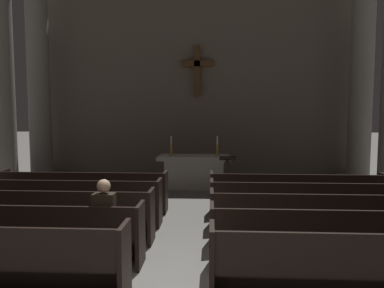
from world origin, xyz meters
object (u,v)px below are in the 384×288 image
Objects in this scene: pew_left_row_4 at (66,201)px; column_left_fourth at (39,87)px; pew_left_row_2 at (14,233)px; pew_left_row_5 at (83,191)px; candlestick_left at (171,149)px; lectern at (228,178)px; column_right_fourth at (361,86)px; lone_worshipper at (106,220)px; altar at (194,171)px; pew_right_row_4 at (309,205)px; pew_right_row_1 at (376,268)px; pew_right_row_3 at (324,219)px; candlestick_right at (217,149)px; column_left_third at (0,81)px; pew_left_row_3 at (44,215)px; pew_right_row_2 at (345,239)px; pew_right_row_5 at (297,194)px.

column_left_fourth is (-2.93, 4.95, 2.70)m from pew_left_row_4.
pew_left_row_2 and pew_left_row_5 have the same top height.
lectern is (1.66, -1.20, -0.65)m from candlestick_left.
column_right_fourth is (7.83, 4.95, 2.70)m from pew_left_row_4.
column_right_fourth is 6.52m from candlestick_left.
column_right_fourth is 9.72m from lone_worshipper.
pew_left_row_4 is at bearing -115.31° from candlestick_left.
pew_right_row_4 is at bearing -56.49° from altar.
column_left_fourth is (-7.83, 7.86, 2.70)m from pew_right_row_1.
candlestick_right is (-1.75, 4.67, 0.72)m from pew_right_row_3.
pew_left_row_2 is at bearing -113.49° from altar.
column_left_third is (-2.93, 4.65, 2.70)m from pew_left_row_2.
pew_left_row_3 is 1.00× the size of pew_left_row_5.
candlestick_left is at bearing -180.00° from altar.
column_left_third reaches higher than pew_right_row_4.
pew_right_row_1 is at bearing -64.50° from candlestick_left.
pew_left_row_5 and pew_right_row_1 have the same top height.
pew_left_row_2 is at bearing -119.20° from candlestick_right.
lone_worshipper is (-3.50, 0.04, 0.22)m from pew_right_row_2.
lectern reaches higher than altar.
column_right_fourth is (10.77, 2.23, 0.00)m from column_left_third.
pew_left_row_2 is 1.94m from pew_left_row_4.
pew_right_row_4 and pew_right_row_5 have the same top height.
lectern reaches higher than pew_right_row_5.
pew_right_row_5 is at bearing -12.58° from column_left_third.
pew_right_row_5 is at bearing 90.00° from pew_right_row_2.
column_left_fourth and column_right_fourth have the same top height.
pew_right_row_4 is 6.53× the size of candlestick_right.
altar is at bearing -166.95° from column_right_fourth.
pew_right_row_3 is 3.38× the size of lectern.
candlestick_right reaches higher than pew_left_row_3.
pew_left_row_4 is 0.60× the size of column_left_third.
lone_worshipper is at bearing -57.69° from column_left_fourth.
candlestick_left is at bearing 69.45° from pew_left_row_3.
pew_right_row_2 is 0.97m from pew_right_row_3.
pew_left_row_5 is 6.25m from pew_right_row_1.
pew_left_row_3 and pew_right_row_4 have the same top height.
pew_left_row_2 is 1.00× the size of pew_left_row_4.
column_left_third is 5.65× the size of lectern.
pew_left_row_5 is 6.53× the size of candlestick_left.
pew_right_row_3 is at bearing 90.00° from pew_right_row_1.
pew_left_row_5 is at bearing 90.00° from pew_left_row_2.
pew_left_row_5 is 5.63m from column_left_fourth.
pew_left_row_2 is 1.00× the size of pew_right_row_4.
candlestick_left is (-3.15, 6.61, 0.72)m from pew_right_row_1.
pew_left_row_2 is 5.70m from pew_right_row_5.
pew_left_row_4 is at bearing 158.44° from pew_right_row_2.
candlestick_right is at bearing 110.55° from pew_right_row_3.
pew_left_row_5 is 1.00× the size of pew_right_row_2.
lone_worshipper is at bearing -165.14° from pew_right_row_3.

